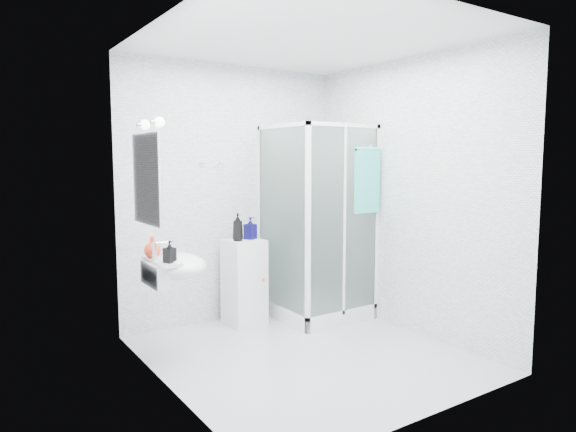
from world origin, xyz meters
TOP-DOWN VIEW (x-y plane):
  - room at (0.00, 0.00)m, footprint 2.40×2.60m
  - shower_enclosure at (0.67, 0.77)m, footprint 0.90×0.95m
  - wall_basin at (-0.99, 0.45)m, footprint 0.46×0.56m
  - mirror at (-1.19, 0.45)m, footprint 0.02×0.60m
  - vanity_lights at (-1.14, 0.45)m, footprint 0.10×0.40m
  - wall_hooks at (-0.25, 1.26)m, footprint 0.23×0.06m
  - storage_cabinet at (-0.02, 1.03)m, footprint 0.36×0.39m
  - hand_towel at (1.00, 0.36)m, footprint 0.31×0.04m
  - shampoo_bottle_a at (-0.11, 1.00)m, footprint 0.13×0.13m
  - shampoo_bottle_b at (0.06, 1.04)m, footprint 0.13×0.13m
  - soap_dispenser_orange at (-1.11, 0.58)m, footprint 0.17×0.17m
  - soap_dispenser_black at (-1.07, 0.31)m, footprint 0.10×0.10m

SIDE VIEW (x-z plane):
  - storage_cabinet at x=-0.02m, z-range 0.00..0.86m
  - shower_enclosure at x=0.67m, z-range -0.55..1.45m
  - wall_basin at x=-0.99m, z-range 0.62..0.97m
  - soap_dispenser_black at x=-1.07m, z-range 0.86..1.03m
  - soap_dispenser_orange at x=-1.11m, z-range 0.86..1.03m
  - shampoo_bottle_b at x=0.06m, z-range 0.86..1.08m
  - shampoo_bottle_a at x=-0.11m, z-range 0.86..1.13m
  - room at x=0.00m, z-range 0.00..2.60m
  - hand_towel at x=1.00m, z-range 1.14..1.79m
  - mirror at x=-1.19m, z-range 1.15..1.85m
  - wall_hooks at x=-0.25m, z-range 1.60..1.64m
  - vanity_lights at x=-1.14m, z-range 1.88..1.96m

